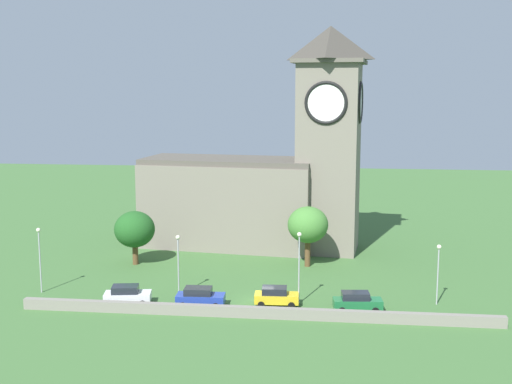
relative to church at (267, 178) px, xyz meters
name	(u,v)px	position (x,y,z in m)	size (l,w,h in m)	color
ground_plane	(274,263)	(1.65, -8.21, -9.44)	(200.00, 200.00, 0.00)	#3D6633
church	(267,178)	(0.00, 0.00, 0.00)	(30.36, 12.88, 29.17)	slate
quay_barrier	(256,312)	(1.65, -27.61, -8.93)	(45.34, 0.70, 1.04)	gray
car_white	(127,295)	(-11.47, -25.36, -8.47)	(4.82, 2.91, 1.93)	silver
car_blue	(200,297)	(-4.17, -25.08, -8.48)	(4.81, 2.41, 1.91)	#233D9E
car_yellow	(276,296)	(3.26, -23.98, -8.50)	(4.41, 2.33, 1.88)	gold
car_green	(357,302)	(11.14, -24.81, -8.47)	(4.81, 2.40, 1.93)	#1E6B38
streetlamp_west_end	(39,250)	(-21.65, -22.67, -4.80)	(0.44, 0.44, 6.94)	#9EA0A5
streetlamp_west_mid	(178,255)	(-7.07, -21.85, -5.14)	(0.44, 0.44, 6.37)	#9EA0A5
streetlamp_central	(299,257)	(5.46, -23.23, -4.60)	(0.44, 0.44, 7.31)	#9EA0A5
streetlamp_east_mid	(438,264)	(19.11, -21.82, -5.30)	(0.44, 0.44, 6.09)	#9EA0A5
tree_riverside_east	(308,225)	(5.84, -9.27, -4.36)	(4.88, 4.88, 7.33)	brown
tree_riverside_west	(135,229)	(-15.12, -10.79, -5.09)	(4.92, 4.92, 6.60)	brown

